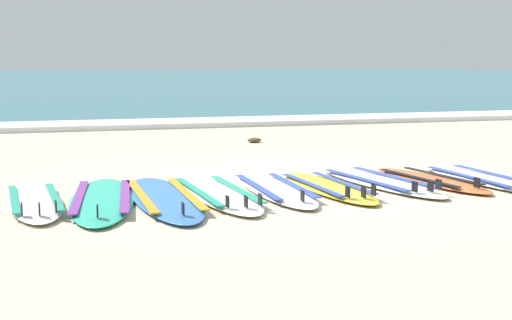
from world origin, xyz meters
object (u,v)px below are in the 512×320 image
(surfboard_8, at_px, (481,179))
(surfboard_2, at_px, (164,198))
(surfboard_3, at_px, (218,194))
(surfboard_0, at_px, (35,201))
(surfboard_5, at_px, (327,187))
(surfboard_6, at_px, (380,182))
(surfboard_4, at_px, (275,189))
(surfboard_7, at_px, (430,180))
(surfboard_1, at_px, (102,199))

(surfboard_8, bearing_deg, surfboard_2, -177.40)
(surfboard_3, height_order, surfboard_8, same)
(surfboard_0, distance_m, surfboard_5, 3.11)
(surfboard_6, height_order, surfboard_8, same)
(surfboard_0, relative_size, surfboard_4, 0.97)
(surfboard_7, bearing_deg, surfboard_6, 175.48)
(surfboard_4, distance_m, surfboard_8, 2.55)
(surfboard_0, bearing_deg, surfboard_7, 1.17)
(surfboard_2, height_order, surfboard_4, same)
(surfboard_0, height_order, surfboard_4, same)
(surfboard_3, bearing_deg, surfboard_2, -172.18)
(surfboard_1, distance_m, surfboard_8, 4.41)
(surfboard_0, relative_size, surfboard_5, 1.00)
(surfboard_0, xyz_separation_m, surfboard_6, (3.82, 0.14, -0.00))
(surfboard_3, bearing_deg, surfboard_0, 177.69)
(surfboard_6, distance_m, surfboard_7, 0.62)
(surfboard_5, distance_m, surfboard_8, 1.96)
(surfboard_1, relative_size, surfboard_2, 1.00)
(surfboard_1, relative_size, surfboard_8, 1.16)
(surfboard_1, xyz_separation_m, surfboard_2, (0.62, -0.09, -0.00))
(surfboard_3, height_order, surfboard_6, same)
(surfboard_1, height_order, surfboard_4, same)
(surfboard_8, bearing_deg, surfboard_3, -178.35)
(surfboard_0, bearing_deg, surfboard_2, -6.89)
(surfboard_6, height_order, surfboard_7, same)
(surfboard_2, relative_size, surfboard_6, 1.09)
(surfboard_3, distance_m, surfboard_4, 0.67)
(surfboard_4, height_order, surfboard_5, same)
(surfboard_0, height_order, surfboard_2, same)
(surfboard_3, height_order, surfboard_7, same)
(surfboard_3, distance_m, surfboard_6, 1.98)
(surfboard_1, height_order, surfboard_7, same)
(surfboard_7, relative_size, surfboard_8, 0.91)
(surfboard_1, relative_size, surfboard_5, 1.19)
(surfboard_5, height_order, surfboard_8, same)
(surfboard_4, xyz_separation_m, surfboard_6, (1.30, 0.13, 0.00))
(surfboard_0, height_order, surfboard_6, same)
(surfboard_1, xyz_separation_m, surfboard_8, (4.41, 0.09, 0.00))
(surfboard_4, bearing_deg, surfboard_1, -177.54)
(surfboard_4, height_order, surfboard_6, same)
(surfboard_4, distance_m, surfboard_7, 1.93)
(surfboard_1, distance_m, surfboard_7, 3.79)
(surfboard_5, bearing_deg, surfboard_8, 1.11)
(surfboard_0, height_order, surfboard_1, same)
(surfboard_2, relative_size, surfboard_3, 1.07)
(surfboard_3, xyz_separation_m, surfboard_5, (1.26, 0.05, 0.00))
(surfboard_8, bearing_deg, surfboard_1, -178.87)
(surfboard_3, bearing_deg, surfboard_5, 2.49)
(surfboard_2, xyz_separation_m, surfboard_6, (2.55, 0.29, 0.00))
(surfboard_3, relative_size, surfboard_5, 1.11)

